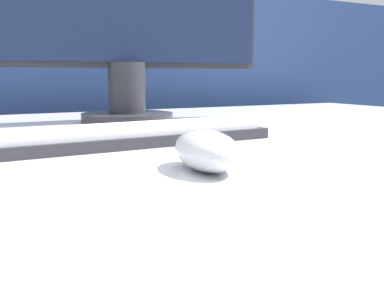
{
  "coord_description": "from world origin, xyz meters",
  "views": [
    {
      "loc": [
        -0.26,
        -0.66,
        0.86
      ],
      "look_at": [
        -0.03,
        -0.22,
        0.78
      ],
      "focal_mm": 42.0,
      "sensor_mm": 36.0,
      "label": 1
    }
  ],
  "objects": [
    {
      "name": "partition_panel",
      "position": [
        0.0,
        0.7,
        0.57
      ],
      "size": [
        5.0,
        0.03,
        1.14
      ],
      "color": "navy",
      "rests_on": "ground_plane"
    },
    {
      "name": "computer_mouse_near",
      "position": [
        -0.03,
        -0.25,
        0.78
      ],
      "size": [
        0.07,
        0.12,
        0.04
      ],
      "rotation": [
        0.0,
        0.0,
        -0.11
      ],
      "color": "silver",
      "rests_on": "desk"
    },
    {
      "name": "keyboard",
      "position": [
        -0.05,
        -0.03,
        0.77
      ],
      "size": [
        0.47,
        0.17,
        0.02
      ],
      "rotation": [
        0.0,
        0.0,
        0.06
      ],
      "color": "#28282D",
      "rests_on": "desk"
    }
  ]
}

